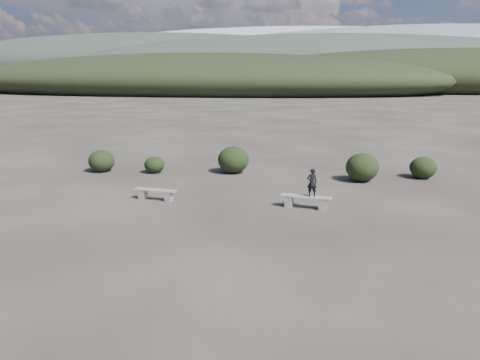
# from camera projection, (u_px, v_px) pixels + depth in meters

# --- Properties ---
(ground) EXTENTS (1200.00, 1200.00, 0.00)m
(ground) POSITION_uv_depth(u_px,v_px,m) (225.00, 243.00, 13.73)
(ground) COLOR #29241F
(ground) RESTS_ON ground
(bench_left) EXTENTS (1.74, 0.58, 0.43)m
(bench_left) POSITION_uv_depth(u_px,v_px,m) (156.00, 194.00, 18.28)
(bench_left) COLOR slate
(bench_left) RESTS_ON ground
(bench_right) EXTENTS (1.92, 0.66, 0.47)m
(bench_right) POSITION_uv_depth(u_px,v_px,m) (306.00, 201.00, 17.17)
(bench_right) COLOR slate
(bench_right) RESTS_ON ground
(seated_person) EXTENTS (0.43, 0.34, 1.04)m
(seated_person) POSITION_uv_depth(u_px,v_px,m) (312.00, 183.00, 16.95)
(seated_person) COLOR black
(seated_person) RESTS_ON bench_right
(shrub_a) EXTENTS (0.99, 0.99, 0.81)m
(shrub_a) POSITION_uv_depth(u_px,v_px,m) (154.00, 165.00, 23.12)
(shrub_a) COLOR black
(shrub_a) RESTS_ON ground
(shrub_b) EXTENTS (1.54, 1.54, 1.32)m
(shrub_b) POSITION_uv_depth(u_px,v_px,m) (233.00, 160.00, 23.03)
(shrub_b) COLOR black
(shrub_b) RESTS_ON ground
(shrub_d) EXTENTS (1.48, 1.48, 1.30)m
(shrub_d) POSITION_uv_depth(u_px,v_px,m) (362.00, 167.00, 21.29)
(shrub_d) COLOR black
(shrub_d) RESTS_ON ground
(shrub_e) EXTENTS (1.23, 1.23, 1.02)m
(shrub_e) POSITION_uv_depth(u_px,v_px,m) (423.00, 168.00, 21.90)
(shrub_e) COLOR black
(shrub_e) RESTS_ON ground
(shrub_f) EXTENTS (1.29, 1.29, 1.09)m
(shrub_f) POSITION_uv_depth(u_px,v_px,m) (102.00, 161.00, 23.34)
(shrub_f) COLOR black
(shrub_f) RESTS_ON ground
(mountain_ridges) EXTENTS (500.00, 400.00, 56.00)m
(mountain_ridges) POSITION_uv_depth(u_px,v_px,m) (307.00, 62.00, 337.90)
(mountain_ridges) COLOR black
(mountain_ridges) RESTS_ON ground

